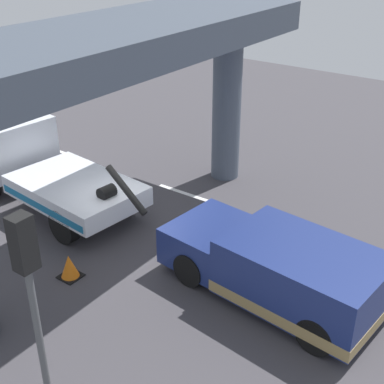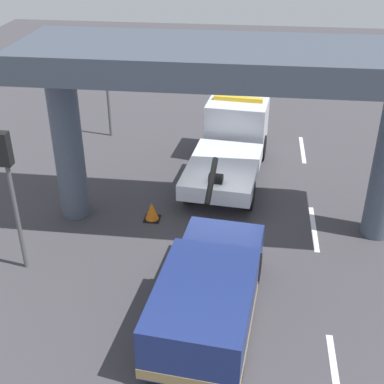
% 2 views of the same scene
% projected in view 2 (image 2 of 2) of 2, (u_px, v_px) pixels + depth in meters
% --- Properties ---
extents(ground_plane, '(60.00, 40.00, 0.10)m').
position_uv_depth(ground_plane, '(221.00, 224.00, 17.04)').
color(ground_plane, '#423F44').
extents(lane_stripe_west, '(2.60, 0.16, 0.01)m').
position_uv_depth(lane_stripe_west, '(335.00, 378.00, 11.52)').
color(lane_stripe_west, silver).
rests_on(lane_stripe_west, ground).
extents(lane_stripe_mid, '(2.60, 0.16, 0.01)m').
position_uv_depth(lane_stripe_mid, '(314.00, 228.00, 16.70)').
color(lane_stripe_mid, silver).
rests_on(lane_stripe_mid, ground).
extents(lane_stripe_east, '(2.60, 0.16, 0.01)m').
position_uv_depth(lane_stripe_east, '(302.00, 150.00, 21.88)').
color(lane_stripe_east, silver).
rests_on(lane_stripe_east, ground).
extents(tow_truck_white, '(7.34, 2.96, 2.46)m').
position_uv_depth(tow_truck_white, '(232.00, 141.00, 19.71)').
color(tow_truck_white, silver).
rests_on(tow_truck_white, ground).
extents(towed_van_green, '(5.38, 2.66, 1.58)m').
position_uv_depth(towed_van_green, '(208.00, 297.00, 12.68)').
color(towed_van_green, navy).
rests_on(towed_van_green, ground).
extents(overpass_structure, '(3.60, 11.71, 5.72)m').
position_uv_depth(overpass_structure, '(226.00, 80.00, 14.66)').
color(overpass_structure, '#4C5666').
rests_on(overpass_structure, ground).
extents(traffic_light_near, '(0.39, 0.32, 4.15)m').
position_uv_depth(traffic_light_near, '(9.00, 172.00, 13.52)').
color(traffic_light_near, '#515456').
rests_on(traffic_light_near, ground).
extents(traffic_light_far, '(0.39, 0.32, 3.96)m').
position_uv_depth(traffic_light_far, '(106.00, 71.00, 21.79)').
color(traffic_light_far, '#515456').
rests_on(traffic_light_far, ground).
extents(traffic_cone_orange, '(0.52, 0.52, 0.62)m').
position_uv_depth(traffic_cone_orange, '(152.00, 211.00, 17.05)').
color(traffic_cone_orange, orange).
rests_on(traffic_cone_orange, ground).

